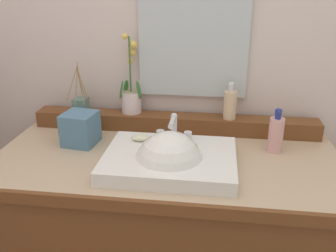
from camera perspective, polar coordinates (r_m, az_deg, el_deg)
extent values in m
cube|color=beige|center=(1.77, 1.69, 11.87)|extent=(2.89, 0.20, 2.48)
cube|color=brown|center=(1.73, -0.23, -18.54)|extent=(1.34, 0.63, 0.86)
cube|color=tan|center=(1.48, -0.25, -5.26)|extent=(1.37, 0.66, 0.04)
cube|color=brown|center=(1.20, -2.44, -12.45)|extent=(1.37, 0.02, 0.04)
cube|color=brown|center=(1.70, 0.97, 0.51)|extent=(1.29, 0.10, 0.07)
cube|color=white|center=(1.38, 0.29, -5.30)|extent=(0.48, 0.37, 0.05)
sphere|color=white|center=(1.37, 0.19, -6.08)|extent=(0.26, 0.26, 0.26)
cylinder|color=silver|center=(1.46, 0.94, -0.31)|extent=(0.02, 0.02, 0.10)
cylinder|color=silver|center=(1.39, 0.68, 0.73)|extent=(0.02, 0.11, 0.02)
sphere|color=silver|center=(1.44, 0.95, 1.53)|extent=(0.03, 0.03, 0.03)
cylinder|color=silver|center=(1.48, -1.19, -1.34)|extent=(0.03, 0.03, 0.04)
cylinder|color=silver|center=(1.47, 3.06, -1.57)|extent=(0.03, 0.03, 0.04)
ellipsoid|color=beige|center=(1.47, -4.36, -1.82)|extent=(0.07, 0.04, 0.02)
cylinder|color=silver|center=(1.71, -5.67, 3.69)|extent=(0.09, 0.09, 0.10)
cylinder|color=tan|center=(1.70, -5.72, 5.06)|extent=(0.08, 0.08, 0.01)
cylinder|color=#476B38|center=(1.67, -5.89, 9.35)|extent=(0.01, 0.01, 0.25)
ellipsoid|color=#387033|center=(1.69, -7.20, 5.57)|extent=(0.04, 0.04, 0.09)
ellipsoid|color=#387033|center=(1.67, -4.54, 5.56)|extent=(0.03, 0.03, 0.08)
ellipsoid|color=#387033|center=(1.72, -6.50, 5.97)|extent=(0.04, 0.04, 0.07)
sphere|color=#E1BA4D|center=(1.68, -5.85, 9.91)|extent=(0.03, 0.03, 0.03)
sphere|color=#E1BA4D|center=(1.68, -5.62, 11.20)|extent=(0.04, 0.04, 0.04)
sphere|color=#E1BA4D|center=(1.66, -5.39, 12.40)|extent=(0.03, 0.03, 0.03)
sphere|color=#E1BA4D|center=(1.64, -6.66, 13.57)|extent=(0.03, 0.03, 0.03)
cylinder|color=beige|center=(1.65, 9.53, 3.20)|extent=(0.06, 0.06, 0.12)
cylinder|color=silver|center=(1.62, 9.69, 5.59)|extent=(0.02, 0.02, 0.02)
cylinder|color=silver|center=(1.62, 9.73, 6.23)|extent=(0.03, 0.03, 0.02)
cylinder|color=silver|center=(1.60, 9.76, 6.22)|extent=(0.01, 0.03, 0.01)
cube|color=slate|center=(1.75, -13.30, 3.11)|extent=(0.06, 0.06, 0.07)
cylinder|color=#9E7A4C|center=(1.72, -12.99, 6.19)|extent=(0.04, 0.01, 0.15)
cylinder|color=#9E7A4C|center=(1.73, -13.17, 6.09)|extent=(0.02, 0.03, 0.14)
cylinder|color=#9E7A4C|center=(1.75, -13.35, 6.14)|extent=(0.00, 0.04, 0.14)
cylinder|color=#9E7A4C|center=(1.75, -13.95, 6.45)|extent=(0.04, 0.04, 0.16)
cylinder|color=#9E7A4C|center=(1.73, -14.60, 6.31)|extent=(0.06, 0.01, 0.16)
cylinder|color=#9E7A4C|center=(1.72, -13.98, 6.14)|extent=(0.02, 0.02, 0.15)
cylinder|color=#9E7A4C|center=(1.70, -13.96, 6.00)|extent=(0.00, 0.07, 0.16)
cylinder|color=#9E7A4C|center=(1.69, -13.33, 6.45)|extent=(0.04, 0.06, 0.18)
cylinder|color=#DAA09D|center=(1.54, 16.29, -1.35)|extent=(0.06, 0.06, 0.14)
cylinder|color=navy|center=(1.51, 16.61, 1.43)|extent=(0.02, 0.02, 0.02)
cylinder|color=navy|center=(1.51, 16.69, 2.11)|extent=(0.03, 0.03, 0.02)
cylinder|color=navy|center=(1.49, 16.79, 2.04)|extent=(0.01, 0.03, 0.01)
cube|color=teal|center=(1.59, -13.37, -0.39)|extent=(0.15, 0.15, 0.14)
cube|color=silver|center=(1.64, 3.95, 14.32)|extent=(0.48, 0.02, 0.57)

